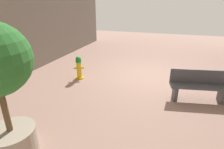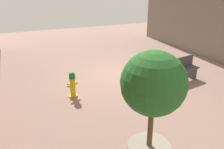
% 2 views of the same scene
% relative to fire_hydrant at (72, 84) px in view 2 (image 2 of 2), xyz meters
% --- Properties ---
extents(ground_plane, '(23.40, 23.40, 0.00)m').
position_rel_fire_hydrant_xyz_m(ground_plane, '(-2.57, -1.11, -0.46)').
color(ground_plane, '#9E7A6B').
extents(fire_hydrant, '(0.40, 0.38, 0.91)m').
position_rel_fire_hydrant_xyz_m(fire_hydrant, '(0.00, 0.00, 0.00)').
color(fire_hydrant, gold).
rests_on(fire_hydrant, ground_plane).
extents(bench_near, '(1.77, 0.76, 0.95)m').
position_rel_fire_hydrant_xyz_m(bench_near, '(-4.32, 0.36, 0.04)').
color(bench_near, '#4C4C51').
rests_on(bench_near, ground_plane).
extents(planter_tree, '(1.27, 1.27, 2.62)m').
position_rel_fire_hydrant_xyz_m(planter_tree, '(-0.63, 3.93, 1.20)').
color(planter_tree, tan).
rests_on(planter_tree, ground_plane).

